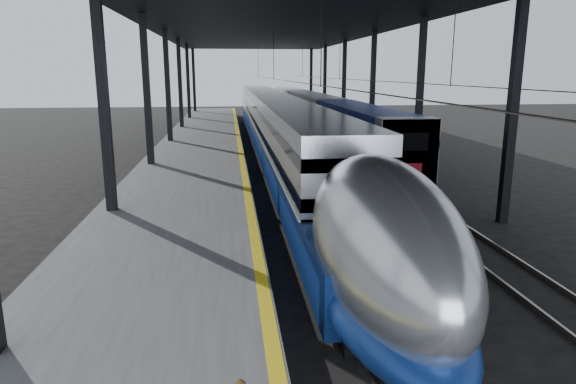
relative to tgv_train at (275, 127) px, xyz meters
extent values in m
plane|color=black|center=(-2.00, -24.31, -2.00)|extent=(160.00, 160.00, 0.00)
cube|color=#4C4C4F|center=(-5.50, -4.31, -1.50)|extent=(6.00, 80.00, 1.00)
cube|color=yellow|center=(-2.70, -4.31, -0.99)|extent=(0.30, 80.00, 0.01)
cube|color=slate|center=(-0.72, -4.31, -1.92)|extent=(0.08, 80.00, 0.16)
cube|color=slate|center=(0.72, -4.31, -1.92)|extent=(0.08, 80.00, 0.16)
cube|color=slate|center=(4.28, -4.31, -1.92)|extent=(0.08, 80.00, 0.16)
cube|color=slate|center=(5.72, -4.31, -1.92)|extent=(0.08, 80.00, 0.16)
cube|color=black|center=(-7.80, -19.31, 2.50)|extent=(0.35, 0.35, 9.00)
cube|color=black|center=(7.60, -19.31, 2.50)|extent=(0.35, 0.35, 9.00)
cube|color=black|center=(-7.80, -9.31, 2.50)|extent=(0.35, 0.35, 9.00)
cube|color=black|center=(7.60, -9.31, 2.50)|extent=(0.35, 0.35, 9.00)
cube|color=black|center=(-7.80, 0.69, 2.50)|extent=(0.35, 0.35, 9.00)
cube|color=black|center=(7.60, 0.69, 2.50)|extent=(0.35, 0.35, 9.00)
cube|color=black|center=(-7.80, 10.69, 2.50)|extent=(0.35, 0.35, 9.00)
cube|color=black|center=(7.60, 10.69, 2.50)|extent=(0.35, 0.35, 9.00)
cube|color=black|center=(-7.80, 20.69, 2.50)|extent=(0.35, 0.35, 9.00)
cube|color=black|center=(7.60, 20.69, 2.50)|extent=(0.35, 0.35, 9.00)
cube|color=black|center=(-7.80, 30.69, 2.50)|extent=(0.35, 0.35, 9.00)
cube|color=black|center=(7.60, 30.69, 2.50)|extent=(0.35, 0.35, 9.00)
cube|color=black|center=(-0.10, -4.31, 7.25)|extent=(18.00, 75.00, 0.45)
cylinder|color=slate|center=(0.00, -4.31, 3.50)|extent=(0.03, 74.00, 0.03)
cylinder|color=slate|center=(5.00, -4.31, 3.50)|extent=(0.03, 74.00, 0.03)
cube|color=#B2B5BA|center=(0.00, 4.02, 0.29)|extent=(2.88, 57.00, 3.97)
cube|color=navy|center=(0.00, 2.52, -0.95)|extent=(2.96, 62.00, 1.54)
cube|color=silver|center=(0.00, 4.02, -0.16)|extent=(2.98, 57.00, 0.10)
cube|color=black|center=(0.00, 4.02, 1.43)|extent=(2.92, 57.00, 0.42)
cube|color=black|center=(0.00, 4.02, 0.29)|extent=(2.92, 57.00, 0.42)
ellipsoid|color=#B2B5BA|center=(0.00, -27.48, 0.14)|extent=(2.88, 8.40, 3.97)
ellipsoid|color=navy|center=(0.00, -27.48, -1.00)|extent=(2.96, 8.40, 1.69)
ellipsoid|color=black|center=(0.00, -30.08, 0.93)|extent=(1.49, 2.20, 0.89)
cube|color=black|center=(0.00, -27.48, -1.80)|extent=(2.19, 2.60, 0.40)
cube|color=black|center=(0.00, -5.48, -1.80)|extent=(2.19, 2.60, 0.40)
cube|color=navy|center=(5.00, -6.38, -0.02)|extent=(2.78, 18.00, 3.77)
cube|color=#96989F|center=(5.00, -14.78, -0.02)|extent=(2.82, 1.20, 3.82)
cube|color=black|center=(5.00, -15.40, 0.83)|extent=(1.68, 0.06, 0.84)
cube|color=maroon|center=(5.00, -15.40, -0.46)|extent=(1.19, 0.06, 0.55)
cube|color=#96989F|center=(5.00, 12.62, -0.02)|extent=(2.78, 18.00, 3.77)
cube|color=#96989F|center=(5.00, 31.62, -0.02)|extent=(2.78, 18.00, 3.77)
cube|color=black|center=(5.00, -12.38, -1.82)|extent=(2.18, 2.40, 0.36)
cube|color=black|center=(5.00, 9.62, -1.82)|extent=(2.18, 2.40, 0.36)
camera|label=1|loc=(-3.40, -38.36, 3.98)|focal=32.00mm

